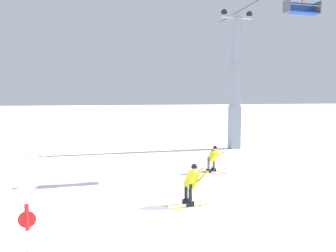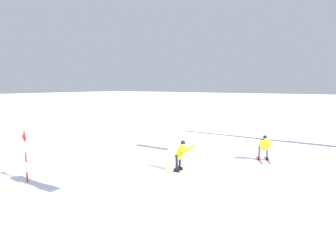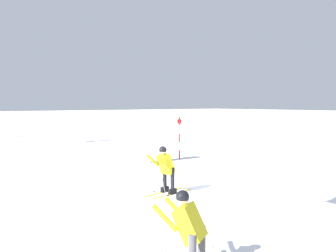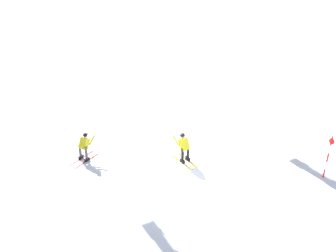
% 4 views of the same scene
% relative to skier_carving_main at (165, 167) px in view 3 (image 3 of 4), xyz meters
% --- Properties ---
extents(ground_plane, '(260.00, 260.00, 0.00)m').
position_rel_skier_carving_main_xyz_m(ground_plane, '(-0.68, -1.32, -0.87)').
color(ground_plane, white).
extents(skier_carving_main, '(0.76, 1.67, 1.63)m').
position_rel_skier_carving_main_xyz_m(skier_carving_main, '(0.00, 0.00, 0.00)').
color(skier_carving_main, yellow).
rests_on(skier_carving_main, ground_plane).
extents(trail_marker_pole, '(0.07, 0.28, 2.17)m').
position_rel_skier_carving_main_xyz_m(trail_marker_pole, '(4.94, -4.51, 0.30)').
color(trail_marker_pole, red).
rests_on(trail_marker_pole, ground_plane).
extents(skier_distant_uphill, '(1.73, 1.26, 1.53)m').
position_rel_skier_carving_main_xyz_m(skier_distant_uphill, '(-4.24, 2.62, -0.07)').
color(skier_distant_uphill, red).
rests_on(skier_distant_uphill, ground_plane).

